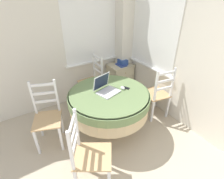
# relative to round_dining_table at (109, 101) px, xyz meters

# --- Properties ---
(corner_room_shell) EXTENTS (4.48, 4.89, 2.55)m
(corner_room_shell) POSITION_rel_round_dining_table_xyz_m (0.25, 0.11, 0.70)
(corner_room_shell) COLOR silver
(corner_room_shell) RESTS_ON ground_plane
(round_dining_table) EXTENTS (1.25, 1.25, 0.73)m
(round_dining_table) POSITION_rel_round_dining_table_xyz_m (0.00, 0.00, 0.00)
(round_dining_table) COLOR #4C3D2D
(round_dining_table) RESTS_ON ground_plane
(laptop) EXTENTS (0.38, 0.37, 0.26)m
(laptop) POSITION_rel_round_dining_table_xyz_m (-0.02, 0.05, 0.20)
(laptop) COLOR silver
(laptop) RESTS_ON round_dining_table
(computer_mouse) EXTENTS (0.06, 0.09, 0.05)m
(computer_mouse) POSITION_rel_round_dining_table_xyz_m (0.23, -0.03, 0.17)
(computer_mouse) COLOR white
(computer_mouse) RESTS_ON round_dining_table
(cell_phone) EXTENTS (0.10, 0.12, 0.01)m
(cell_phone) POSITION_rel_round_dining_table_xyz_m (0.30, -0.03, 0.15)
(cell_phone) COLOR black
(cell_phone) RESTS_ON round_dining_table
(dining_chair_near_back_window) EXTENTS (0.42, 0.38, 1.00)m
(dining_chair_near_back_window) POSITION_rel_round_dining_table_xyz_m (0.18, 0.93, -0.12)
(dining_chair_near_back_window) COLOR tan
(dining_chair_near_back_window) RESTS_ON ground_plane
(dining_chair_near_right_window) EXTENTS (0.45, 0.48, 1.00)m
(dining_chair_near_right_window) POSITION_rel_round_dining_table_xyz_m (0.93, -0.13, -0.12)
(dining_chair_near_right_window) COLOR tan
(dining_chair_near_right_window) RESTS_ON ground_plane
(dining_chair_camera_near) EXTENTS (0.56, 0.55, 1.00)m
(dining_chair_camera_near) POSITION_rel_round_dining_table_xyz_m (-0.68, -0.66, -0.12)
(dining_chair_camera_near) COLOR tan
(dining_chair_camera_near) RESTS_ON ground_plane
(dining_chair_left_flank) EXTENTS (0.51, 0.53, 1.00)m
(dining_chair_left_flank) POSITION_rel_round_dining_table_xyz_m (-0.89, 0.27, -0.12)
(dining_chair_left_flank) COLOR tan
(dining_chair_left_flank) RESTS_ON ground_plane
(corner_cabinet) EXTENTS (0.51, 0.42, 0.65)m
(corner_cabinet) POSITION_rel_round_dining_table_xyz_m (0.88, 0.97, -0.26)
(corner_cabinet) COLOR beige
(corner_cabinet) RESTS_ON ground_plane
(storage_box) EXTENTS (0.16, 0.19, 0.11)m
(storage_box) POSITION_rel_round_dining_table_xyz_m (0.93, 0.95, 0.12)
(storage_box) COLOR #2D4C93
(storage_box) RESTS_ON corner_cabinet
(book_on_cabinet) EXTENTS (0.16, 0.23, 0.02)m
(book_on_cabinet) POSITION_rel_round_dining_table_xyz_m (0.87, 0.91, 0.08)
(book_on_cabinet) COLOR #33478C
(book_on_cabinet) RESTS_ON corner_cabinet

